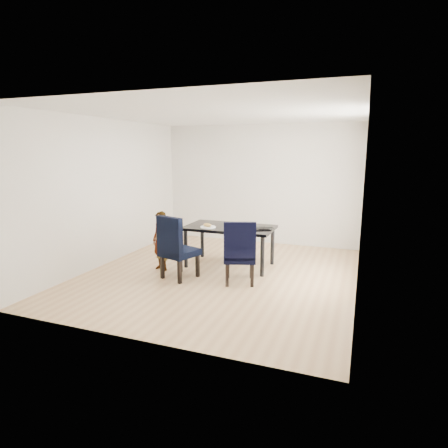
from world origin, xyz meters
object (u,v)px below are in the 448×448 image
at_px(chair_left, 180,247).
at_px(plate, 208,227).
at_px(chair_right, 240,251).
at_px(laptop, 263,228).
at_px(dining_table, 230,246).
at_px(child, 161,241).

relative_size(chair_left, plate, 3.85).
relative_size(chair_right, laptop, 2.91).
bearing_deg(chair_left, dining_table, 76.34).
height_order(plate, laptop, laptop).
distance_m(child, plate, 0.88).
height_order(dining_table, laptop, laptop).
xyz_separation_m(plate, laptop, (0.95, 0.25, 0.01)).
bearing_deg(chair_right, chair_left, 169.54).
xyz_separation_m(dining_table, child, (-1.07, -0.65, 0.16)).
bearing_deg(dining_table, chair_left, -121.47).
relative_size(chair_left, child, 1.01).
bearing_deg(child, chair_left, -4.70).
bearing_deg(laptop, dining_table, -27.10).
relative_size(dining_table, plate, 5.74).
bearing_deg(laptop, chair_left, 9.99).
distance_m(dining_table, laptop, 0.73).
xyz_separation_m(chair_right, plate, (-0.78, 0.55, 0.24)).
height_order(chair_right, laptop, chair_right).
height_order(dining_table, chair_left, chair_left).
relative_size(chair_left, laptop, 3.01).
bearing_deg(dining_table, plate, -144.97).
height_order(chair_left, laptop, chair_left).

